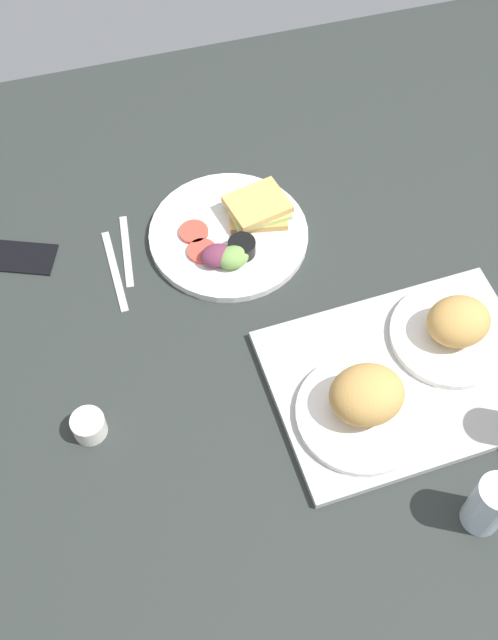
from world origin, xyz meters
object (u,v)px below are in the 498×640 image
Objects in this scene: serving_tray at (405,378)px; fork at (126,250)px; plate_with_salad at (234,233)px; cell_phone at (17,256)px; drinking_glass at (489,505)px; bread_plate_near at (454,328)px; bread_plate_far at (364,402)px; espresso_cup at (89,426)px; knife at (115,270)px.

serving_tray is 57.03cm from fork.
plate_with_salad is 2.12× the size of cell_phone.
fork is at bearing -44.70° from serving_tray.
plate_with_salad reaches higher than cell_phone.
drinking_glass is at bearing 94.99° from serving_tray.
plate_with_salad is at bearing -167.52° from cell_phone.
bread_plate_near is at bearing -104.86° from drinking_glass.
bread_plate_far is at bearing 157.98° from cell_phone.
bread_plate_near is at bearing 179.93° from espresso_cup.
drinking_glass reaches higher than cell_phone.
plate_with_salad is (30.25, -32.75, -3.18)cm from bread_plate_near.
bread_plate_far is 70.84cm from cell_phone.
cell_phone is at bearing -47.94° from drinking_glass.
serving_tray is at bearing 49.27° from knife.
cell_phone is at bearing -43.53° from bread_plate_far.
bread_plate_near is 1.22× the size of fork.
bread_plate_near is (-10.36, -4.96, 4.01)cm from serving_tray.
espresso_cup is 0.39× the size of cell_phone.
espresso_cup is (33.28, 32.67, 0.37)cm from plate_with_salad.
espresso_cup is (53.17, -5.03, 1.20)cm from serving_tray.
fork is 1.18× the size of cell_phone.
drinking_glass is 94.23cm from cell_phone.
serving_tray is 12.16cm from bread_plate_near.
cell_phone is (40.88, -6.50, -1.23)cm from plate_with_salad.
espresso_cup is 0.33× the size of fork.
serving_tray is at bearing 25.58° from bread_plate_near.
espresso_cup reaches higher than knife.
plate_with_salad is at bearing -135.52° from espresso_cup.
cell_phone is at bearing -28.89° from bread_plate_near.
drinking_glass is at bearing 35.50° from knife.
knife is (45.78, -61.75, -5.73)cm from drinking_glass.
cell_phone is at bearing -79.02° from espresso_cup.
bread_plate_near is at bearing 132.73° from plate_with_salad.
bread_plate_near is 81.36cm from cell_phone.
fork is at bearing -34.63° from bread_plate_near.
drinking_glass is at bearing 151.04° from espresso_cup.
bread_plate_near is 63.59cm from espresso_cup.
serving_tray is at bearing 117.82° from plate_with_salad.
knife is at bearing -39.67° from serving_tray.
bread_plate_far is at bearing 40.87° from fork.
serving_tray is 2.37× the size of knife.
fork is at bearing -109.80° from espresso_cup.
drinking_glass is at bearing 153.57° from cell_phone.
fork is (40.54, -40.11, -0.55)cm from serving_tray.
espresso_cup reaches higher than fork.
bread_plate_near is at bearing -154.42° from serving_tray.
serving_tray is 53.42cm from espresso_cup.
drinking_glass is 77.08cm from knife.
knife is (43.54, -36.11, -0.55)cm from serving_tray.
plate_with_salad reaches higher than fork.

